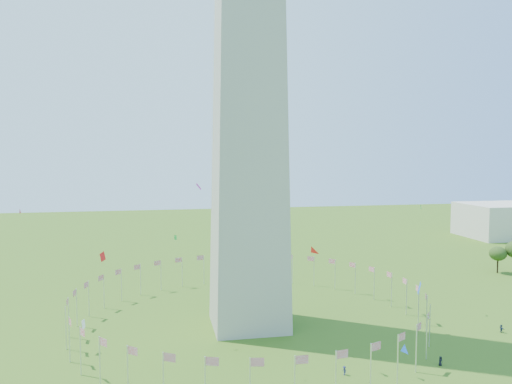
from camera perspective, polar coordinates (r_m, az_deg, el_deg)
The scene contains 2 objects.
flag_ring at distance 119.56m, azimuth -0.83°, elevation -12.96°, with size 80.24×80.24×9.00m.
kites_aloft at distance 91.93m, azimuth 8.82°, elevation -8.98°, with size 110.71×70.71×33.58m.
Camera 1 is at (-20.30, -62.29, 40.17)m, focal length 35.00 mm.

